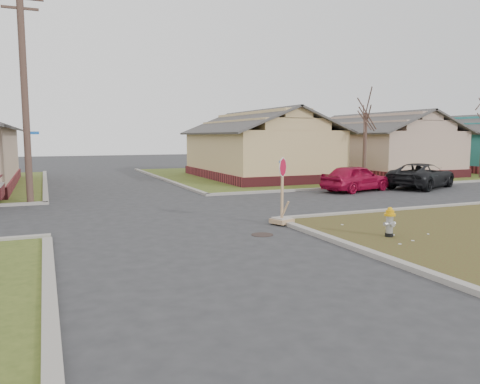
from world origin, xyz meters
name	(u,v)px	position (x,y,z in m)	size (l,w,h in m)	color
ground	(185,238)	(0.00, 0.00, 0.00)	(120.00, 120.00, 0.00)	#292A2C
verge_far_right	(384,171)	(22.00, 18.00, 0.03)	(37.00, 19.00, 0.05)	#3D4C1B
curbs	(148,212)	(0.00, 5.00, 0.00)	(80.00, 40.00, 0.12)	gray
manhole	(262,235)	(2.20, -0.50, 0.01)	(0.64, 0.64, 0.01)	black
side_house_yellow	(259,146)	(10.00, 16.50, 2.19)	(7.60, 11.60, 4.70)	maroon
side_house_tan	(377,145)	(20.00, 16.50, 2.19)	(7.60, 11.60, 4.70)	maroon
side_house_teal	(472,144)	(30.00, 16.50, 2.19)	(7.60, 11.60, 4.70)	maroon
utility_pole	(25,92)	(-4.20, 8.90, 4.66)	(1.80, 0.28, 9.00)	#473029
tree_mid_right	(365,148)	(14.00, 10.20, 2.15)	(0.22, 0.22, 4.20)	#473029
fire_hydrant	(390,220)	(5.31, -2.30, 0.51)	(0.31, 0.31, 0.84)	black
stop_sign	(282,209)	(3.48, 0.70, 0.51)	(0.61, 0.60, 2.15)	tan
red_sedan	(356,178)	(11.37, 7.46, 0.70)	(1.64, 4.08, 1.39)	#9F0B2F
dark_pickup	(422,176)	(15.74, 7.37, 0.69)	(2.28, 4.94, 1.37)	black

